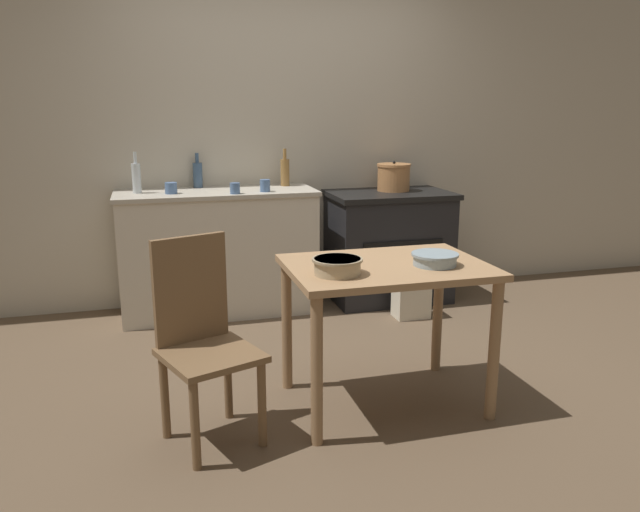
# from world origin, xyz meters

# --- Properties ---
(ground_plane) EXTENTS (14.00, 14.00, 0.00)m
(ground_plane) POSITION_xyz_m (0.00, 0.00, 0.00)
(ground_plane) COLOR brown
(wall_back) EXTENTS (8.00, 0.07, 2.55)m
(wall_back) POSITION_xyz_m (0.00, 1.58, 1.27)
(wall_back) COLOR beige
(wall_back) RESTS_ON ground_plane
(counter_cabinet) EXTENTS (1.45, 0.57, 0.92)m
(counter_cabinet) POSITION_xyz_m (-0.55, 1.28, 0.46)
(counter_cabinet) COLOR beige
(counter_cabinet) RESTS_ON ground_plane
(stove) EXTENTS (0.95, 0.64, 0.87)m
(stove) POSITION_xyz_m (0.80, 1.25, 0.43)
(stove) COLOR black
(stove) RESTS_ON ground_plane
(work_table) EXTENTS (1.00, 0.71, 0.75)m
(work_table) POSITION_xyz_m (0.11, -0.45, 0.64)
(work_table) COLOR #A87F56
(work_table) RESTS_ON ground_plane
(chair) EXTENTS (0.51, 0.51, 0.95)m
(chair) POSITION_xyz_m (-0.83, -0.54, 0.50)
(chair) COLOR brown
(chair) RESTS_ON ground_plane
(flour_sack) EXTENTS (0.25, 0.17, 0.34)m
(flour_sack) POSITION_xyz_m (0.80, 0.76, 0.17)
(flour_sack) COLOR beige
(flour_sack) RESTS_ON ground_plane
(stock_pot) EXTENTS (0.27, 0.27, 0.24)m
(stock_pot) POSITION_xyz_m (0.85, 1.30, 0.97)
(stock_pot) COLOR #B77A47
(stock_pot) RESTS_ON stove
(mixing_bowl_large) EXTENTS (0.24, 0.24, 0.08)m
(mixing_bowl_large) POSITION_xyz_m (-0.19, -0.57, 0.80)
(mixing_bowl_large) COLOR tan
(mixing_bowl_large) RESTS_ON work_table
(mixing_bowl_small) EXTENTS (0.23, 0.23, 0.06)m
(mixing_bowl_small) POSITION_xyz_m (0.33, -0.54, 0.79)
(mixing_bowl_small) COLOR #93A8B2
(mixing_bowl_small) RESTS_ON work_table
(bottle_far_left) EXTENTS (0.07, 0.07, 0.26)m
(bottle_far_left) POSITION_xyz_m (-0.65, 1.49, 1.02)
(bottle_far_left) COLOR #3D5675
(bottle_far_left) RESTS_ON counter_cabinet
(bottle_left) EXTENTS (0.07, 0.07, 0.28)m
(bottle_left) POSITION_xyz_m (0.00, 1.42, 1.03)
(bottle_left) COLOR olive
(bottle_left) RESTS_ON counter_cabinet
(bottle_mid_left) EXTENTS (0.06, 0.06, 0.29)m
(bottle_mid_left) POSITION_xyz_m (-1.10, 1.30, 1.03)
(bottle_mid_left) COLOR silver
(bottle_mid_left) RESTS_ON counter_cabinet
(cup_center_left) EXTENTS (0.08, 0.08, 0.08)m
(cup_center_left) POSITION_xyz_m (-0.87, 1.21, 0.96)
(cup_center_left) COLOR #4C6B99
(cup_center_left) RESTS_ON counter_cabinet
(cup_center) EXTENTS (0.07, 0.07, 0.09)m
(cup_center) POSITION_xyz_m (-0.21, 1.13, 0.96)
(cup_center) COLOR #4C6B99
(cup_center) RESTS_ON counter_cabinet
(cup_center_right) EXTENTS (0.07, 0.07, 0.08)m
(cup_center_right) POSITION_xyz_m (-0.43, 1.08, 0.96)
(cup_center_right) COLOR #4C6B99
(cup_center_right) RESTS_ON counter_cabinet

